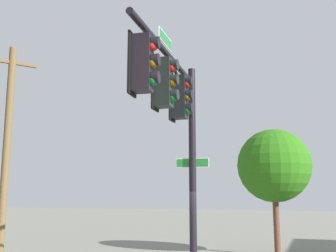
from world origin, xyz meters
TOP-DOWN VIEW (x-y plane):
  - signal_pole_assembly at (1.93, 0.15)m, footprint 4.99×1.07m
  - utility_pole at (-1.15, -7.54)m, footprint 1.49×1.20m
  - tree_mid at (-6.61, 1.58)m, footprint 3.05×3.05m

SIDE VIEW (x-z plane):
  - tree_mid at x=-6.61m, z-range 1.04..6.21m
  - utility_pole at x=-1.15m, z-range 0.14..8.19m
  - signal_pole_assembly at x=1.93m, z-range 1.34..7.37m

